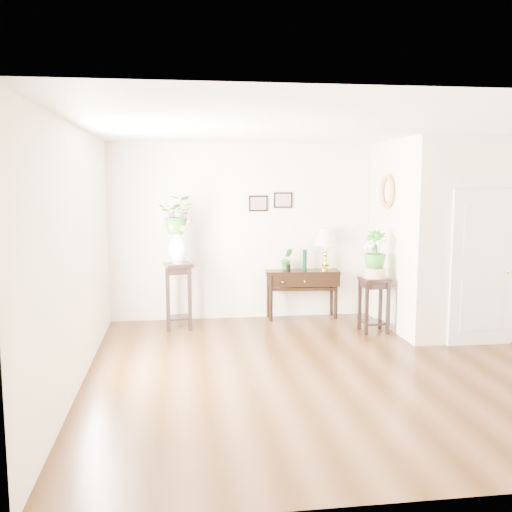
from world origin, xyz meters
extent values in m
cube|color=#4F301B|center=(0.00, 0.00, 0.00)|extent=(6.00, 5.50, 0.02)
cube|color=white|center=(0.00, 0.00, 2.80)|extent=(6.00, 5.50, 0.02)
cube|color=silver|center=(0.00, 2.75, 1.40)|extent=(6.00, 0.02, 2.80)
cube|color=silver|center=(0.00, -2.75, 1.40)|extent=(6.00, 0.02, 2.80)
cube|color=silver|center=(-3.00, 0.00, 1.40)|extent=(0.02, 5.50, 2.80)
cube|color=silver|center=(2.10, 1.77, 1.40)|extent=(1.80, 1.95, 2.80)
cube|color=silver|center=(2.10, 0.78, 1.05)|extent=(0.90, 0.05, 2.10)
cube|color=black|center=(-0.65, 2.73, 1.85)|extent=(0.30, 0.02, 0.25)
cube|color=black|center=(-0.25, 2.73, 1.90)|extent=(0.30, 0.02, 0.25)
torus|color=gold|center=(1.16, 1.90, 2.05)|extent=(0.07, 0.51, 0.51)
cube|color=black|center=(0.04, 2.57, 0.39)|extent=(1.21, 0.50, 0.78)
cube|color=#E2CB56|center=(0.42, 2.57, 1.13)|extent=(0.41, 0.41, 0.68)
cylinder|color=black|center=(0.08, 2.57, 0.95)|extent=(0.08, 0.08, 0.33)
imported|color=#2D8222|center=(-0.21, 2.57, 0.96)|extent=(0.20, 0.17, 0.34)
cube|color=black|center=(-1.93, 2.21, 0.49)|extent=(0.45, 0.45, 0.99)
imported|color=#2D8222|center=(-1.93, 2.21, 1.67)|extent=(0.59, 0.53, 0.57)
cube|color=black|center=(0.90, 1.60, 0.40)|extent=(0.41, 0.41, 0.81)
cylinder|color=beige|center=(0.90, 1.60, 0.89)|extent=(0.41, 0.41, 0.14)
imported|color=#2D8222|center=(0.90, 1.60, 1.21)|extent=(0.37, 0.37, 0.57)
camera|label=1|loc=(-1.93, -6.26, 2.21)|focal=40.00mm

